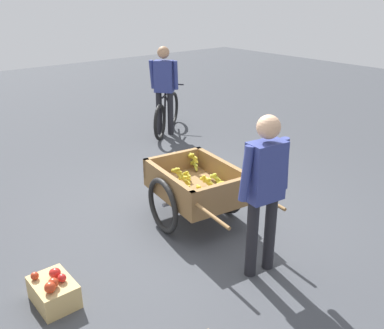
% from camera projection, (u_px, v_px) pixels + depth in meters
% --- Properties ---
extents(ground_plane, '(24.00, 24.00, 0.00)m').
position_uv_depth(ground_plane, '(189.00, 225.00, 4.99)').
color(ground_plane, '#3D3F44').
extents(fruit_cart, '(1.74, 1.02, 0.71)m').
position_uv_depth(fruit_cart, '(197.00, 187.00, 4.92)').
color(fruit_cart, olive).
rests_on(fruit_cart, ground).
extents(vendor_person, '(0.24, 0.56, 1.57)m').
position_uv_depth(vendor_person, '(265.00, 183.00, 3.84)').
color(vendor_person, black).
rests_on(vendor_person, ground).
extents(bicycle, '(1.09, 1.33, 0.85)m').
position_uv_depth(bicycle, '(167.00, 114.00, 8.18)').
color(bicycle, black).
rests_on(bicycle, ground).
extents(cyclist_person, '(0.42, 0.38, 1.63)m').
position_uv_depth(cyclist_person, '(164.00, 83.00, 7.80)').
color(cyclist_person, black).
rests_on(cyclist_person, ground).
extents(apple_crate, '(0.44, 0.32, 0.32)m').
position_uv_depth(apple_crate, '(54.00, 291.00, 3.71)').
color(apple_crate, tan).
rests_on(apple_crate, ground).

